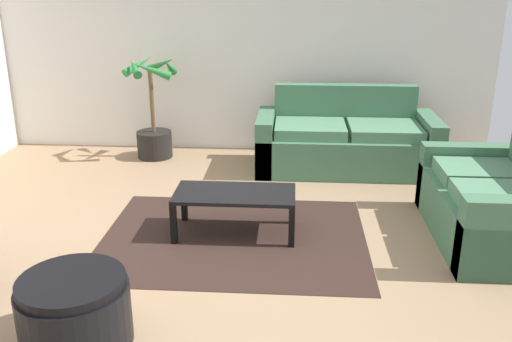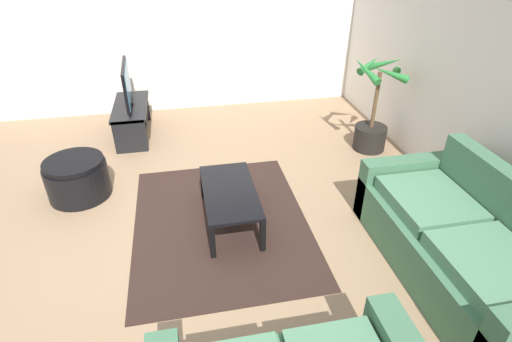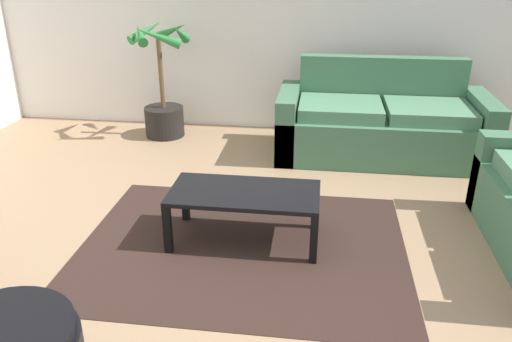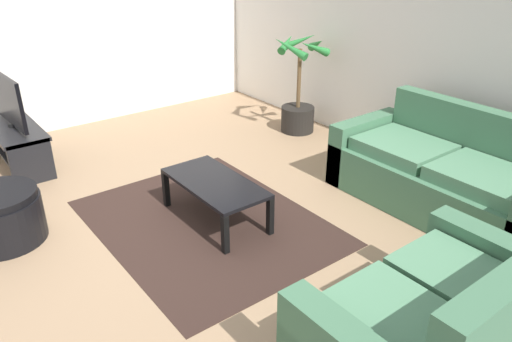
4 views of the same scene
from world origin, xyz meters
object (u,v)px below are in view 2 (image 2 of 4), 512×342
(tv_stand, at_px, (132,115))
(potted_palm, at_px, (373,119))
(ottoman, at_px, (77,178))
(coffee_table, at_px, (230,194))
(couch_main, at_px, (461,246))
(tv, at_px, (127,84))

(tv_stand, bearing_deg, potted_palm, 71.43)
(potted_palm, height_order, ottoman, potted_palm)
(tv_stand, bearing_deg, ottoman, -18.91)
(coffee_table, height_order, potted_palm, potted_palm)
(couch_main, xyz_separation_m, ottoman, (-1.85, -3.32, -0.09))
(tv, distance_m, ottoman, 1.61)
(tv, distance_m, coffee_table, 2.50)
(couch_main, bearing_deg, coffee_table, -121.27)
(tv_stand, distance_m, ottoman, 1.52)
(tv, xyz_separation_m, coffee_table, (2.22, 1.06, -0.42))
(couch_main, distance_m, ottoman, 3.80)
(tv, relative_size, ottoman, 1.41)
(tv, distance_m, potted_palm, 3.27)
(couch_main, height_order, tv_stand, couch_main)
(couch_main, distance_m, coffee_table, 2.06)
(potted_palm, bearing_deg, tv, -108.59)
(tv, height_order, potted_palm, potted_palm)
(coffee_table, bearing_deg, tv_stand, -154.47)
(tv_stand, relative_size, coffee_table, 1.09)
(tv, height_order, ottoman, tv)
(tv, relative_size, coffee_table, 0.91)
(tv_stand, xyz_separation_m, potted_palm, (1.04, 3.09, 0.12))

